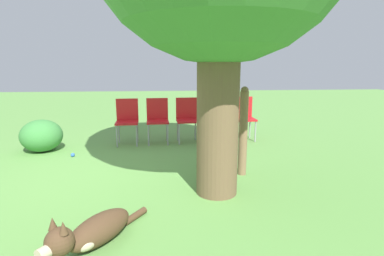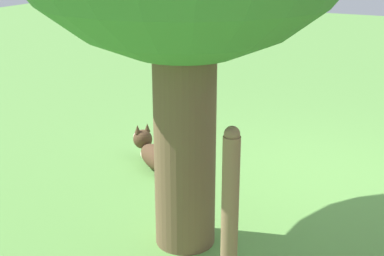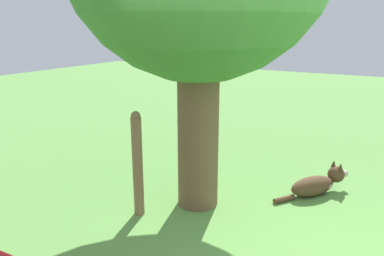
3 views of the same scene
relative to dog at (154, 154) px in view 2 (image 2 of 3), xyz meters
name	(u,v)px [view 2 (image 2 of 3)]	position (x,y,z in m)	size (l,w,h in m)	color
ground_plane	(288,194)	(-1.60, 0.02, -0.15)	(30.00, 30.00, 0.00)	#609947
dog	(154,154)	(0.00, 0.00, 0.00)	(1.04, 0.78, 0.42)	#513823
fence_post	(230,212)	(-1.65, 1.77, 0.50)	(0.12, 0.12, 1.29)	#846647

